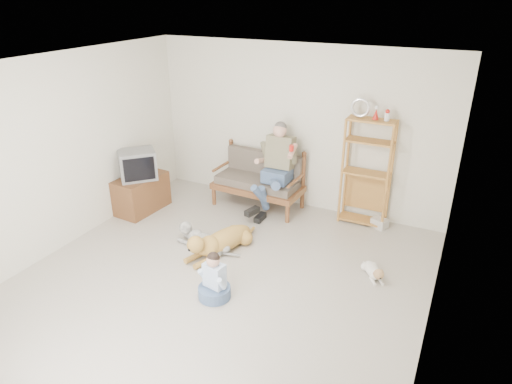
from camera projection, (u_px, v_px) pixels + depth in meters
The scene contains 16 objects.
floor at pixel (215, 287), 5.76m from camera, with size 5.50×5.50×0.00m, color #BAB2A3.
ceiling at pixel (205, 69), 4.65m from camera, with size 5.50×5.50×0.00m, color white.
wall_back at pixel (298, 128), 7.46m from camera, with size 5.00×5.00×0.00m, color beige.
wall_left at pixel (53, 157), 6.20m from camera, with size 5.50×5.50×0.00m, color beige.
wall_right at pixel (442, 238), 4.21m from camera, with size 5.50×5.50×0.00m, color beige.
loveseat at pixel (259, 179), 7.75m from camera, with size 1.53×0.76×0.95m.
man at pixel (272, 175), 7.32m from camera, with size 0.58×0.83×1.34m.
etagere at pixel (366, 172), 7.00m from camera, with size 0.75×0.33×1.99m.
book_stack at pixel (379, 223), 7.16m from camera, with size 0.23×0.17×0.15m, color white.
tv_stand at pixel (141, 193), 7.64m from camera, with size 0.57×0.94×0.60m.
crt_tv at pixel (138, 165), 7.37m from camera, with size 0.72×0.72×0.47m.
wall_outlet at pixel (232, 175), 8.38m from camera, with size 0.12×0.02×0.08m, color white.
golden_retriever at pixel (219, 242), 6.46m from camera, with size 0.62×1.35×0.42m.
shaggy_dog at pixel (203, 239), 6.59m from camera, with size 1.11×0.35×0.33m.
terrier at pixel (374, 272), 5.92m from camera, with size 0.37×0.49×0.22m.
child at pixel (214, 281), 5.49m from camera, with size 0.40×0.40×0.63m.
Camera 1 is at (2.55, -4.04, 3.47)m, focal length 32.00 mm.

